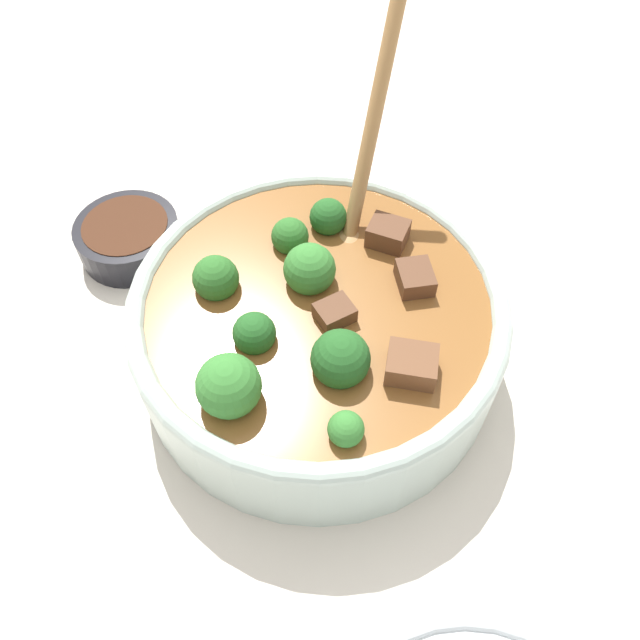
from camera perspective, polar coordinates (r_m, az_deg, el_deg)
name	(u,v)px	position (r m, az deg, el deg)	size (l,w,h in m)	color
ground_plane	(320,357)	(0.53, 0.00, -3.39)	(4.00, 4.00, 0.00)	silver
stew_bowl	(320,323)	(0.49, -0.04, -0.30)	(0.34, 0.29, 0.28)	#B2C6BC
condiment_bowl	(130,236)	(0.62, -16.96, 7.33)	(0.10, 0.10, 0.04)	black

